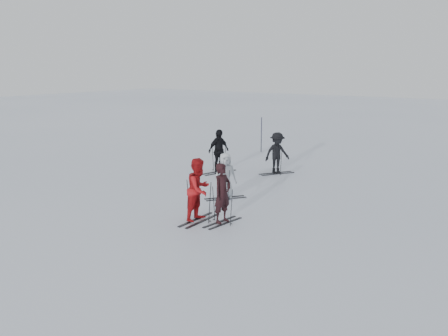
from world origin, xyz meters
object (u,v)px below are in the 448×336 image
object	(u,v)px
skier_red	(199,190)
skier_grey	(225,176)
piste_marker	(261,135)
skier_near_dark	(222,194)
skier_uphill_far	(277,154)
skier_uphill_left	(219,151)

from	to	relation	value
skier_red	skier_grey	xyz separation A→B (m)	(-0.84, 2.59, -0.15)
piste_marker	skier_near_dark	bearing A→B (deg)	-64.01
skier_near_dark	skier_uphill_far	distance (m)	7.38
skier_red	skier_uphill_left	xyz separation A→B (m)	(-3.62, 6.01, -0.01)
skier_near_dark	piste_marker	world-z (taller)	piste_marker
skier_uphill_left	skier_uphill_far	world-z (taller)	skier_uphill_left
skier_near_dark	piste_marker	size ratio (longest dim) A/B	0.95
skier_grey	piste_marker	world-z (taller)	piste_marker
skier_grey	skier_uphill_left	bearing A→B (deg)	74.70
skier_near_dark	skier_uphill_far	world-z (taller)	skier_near_dark
skier_grey	piste_marker	distance (m)	9.97
skier_near_dark	skier_uphill_far	size ratio (longest dim) A/B	1.01
skier_red	piste_marker	size ratio (longest dim) A/B	1.01
skier_near_dark	skier_grey	bearing A→B (deg)	37.92
skier_uphill_left	piste_marker	bearing A→B (deg)	25.60
skier_red	skier_uphill_far	bearing A→B (deg)	7.87
skier_near_dark	skier_uphill_left	size ratio (longest dim) A/B	0.95
skier_grey	skier_uphill_far	world-z (taller)	skier_uphill_far
skier_near_dark	skier_red	size ratio (longest dim) A/B	0.94
skier_near_dark	skier_uphill_far	xyz separation A→B (m)	(-2.12, 7.07, -0.01)
skier_near_dark	skier_red	bearing A→B (deg)	111.87
skier_red	skier_near_dark	bearing A→B (deg)	-75.60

